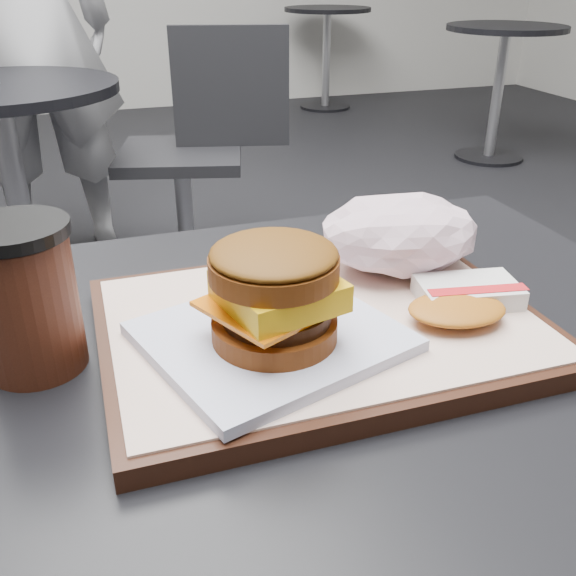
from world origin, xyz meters
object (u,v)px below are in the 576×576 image
(serving_tray, at_px, (320,326))
(breakfast_sandwich, at_px, (274,304))
(customer_table, at_px, (287,509))
(patron, at_px, (24,22))
(hash_brown, at_px, (463,299))
(crumpled_wrapper, at_px, (400,234))
(neighbor_table, at_px, (9,151))
(neighbor_chair, at_px, (199,139))
(coffee_cup, at_px, (26,298))

(serving_tray, xyz_separation_m, breakfast_sandwich, (-0.05, -0.03, 0.05))
(customer_table, distance_m, breakfast_sandwich, 0.25)
(breakfast_sandwich, xyz_separation_m, patron, (-0.25, 2.19, 0.05))
(breakfast_sandwich, relative_size, hash_brown, 1.85)
(crumpled_wrapper, height_order, patron, patron)
(neighbor_table, bearing_deg, customer_table, -78.02)
(hash_brown, bearing_deg, customer_table, 175.32)
(serving_tray, bearing_deg, neighbor_chair, 82.88)
(patron, bearing_deg, serving_tray, 92.91)
(hash_brown, height_order, coffee_cup, coffee_cup)
(breakfast_sandwich, xyz_separation_m, neighbor_table, (-0.33, 1.67, -0.28))
(hash_brown, bearing_deg, serving_tray, 166.92)
(neighbor_chair, bearing_deg, hash_brown, -93.06)
(customer_table, bearing_deg, neighbor_chair, 81.78)
(serving_tray, height_order, coffee_cup, coffee_cup)
(neighbor_table, bearing_deg, neighbor_chair, 11.53)
(serving_tray, height_order, neighbor_table, serving_tray)
(serving_tray, height_order, hash_brown, hash_brown)
(customer_table, bearing_deg, serving_tray, 23.13)
(crumpled_wrapper, xyz_separation_m, coffee_cup, (-0.35, -0.04, 0.01))
(crumpled_wrapper, bearing_deg, neighbor_table, 107.68)
(customer_table, bearing_deg, hash_brown, -4.68)
(crumpled_wrapper, distance_m, neighbor_table, 1.66)
(crumpled_wrapper, bearing_deg, customer_table, -149.47)
(customer_table, distance_m, crumpled_wrapper, 0.30)
(neighbor_chair, bearing_deg, coffee_cup, -104.81)
(customer_table, height_order, neighbor_table, customer_table)
(customer_table, relative_size, serving_tray, 2.11)
(hash_brown, xyz_separation_m, crumpled_wrapper, (-0.01, 0.10, 0.03))
(serving_tray, distance_m, patron, 2.18)
(serving_tray, relative_size, hash_brown, 3.02)
(neighbor_table, height_order, neighbor_chair, neighbor_chair)
(breakfast_sandwich, bearing_deg, serving_tray, 33.10)
(hash_brown, relative_size, patron, 0.07)
(coffee_cup, height_order, neighbor_table, coffee_cup)
(neighbor_table, xyz_separation_m, neighbor_chair, (0.61, 0.12, -0.04))
(serving_tray, xyz_separation_m, hash_brown, (0.12, -0.03, 0.02))
(serving_tray, distance_m, crumpled_wrapper, 0.14)
(neighbor_table, bearing_deg, coffee_cup, -84.69)
(customer_table, distance_m, coffee_cup, 0.32)
(breakfast_sandwich, bearing_deg, neighbor_chair, 81.34)
(crumpled_wrapper, bearing_deg, serving_tray, -147.24)
(breakfast_sandwich, height_order, neighbor_table, breakfast_sandwich)
(coffee_cup, distance_m, neighbor_chair, 1.82)
(coffee_cup, bearing_deg, neighbor_table, 95.31)
(breakfast_sandwich, height_order, coffee_cup, coffee_cup)
(serving_tray, xyz_separation_m, crumpled_wrapper, (0.11, 0.07, 0.05))
(breakfast_sandwich, height_order, hash_brown, breakfast_sandwich)
(customer_table, relative_size, neighbor_table, 1.07)
(customer_table, bearing_deg, crumpled_wrapper, 30.53)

